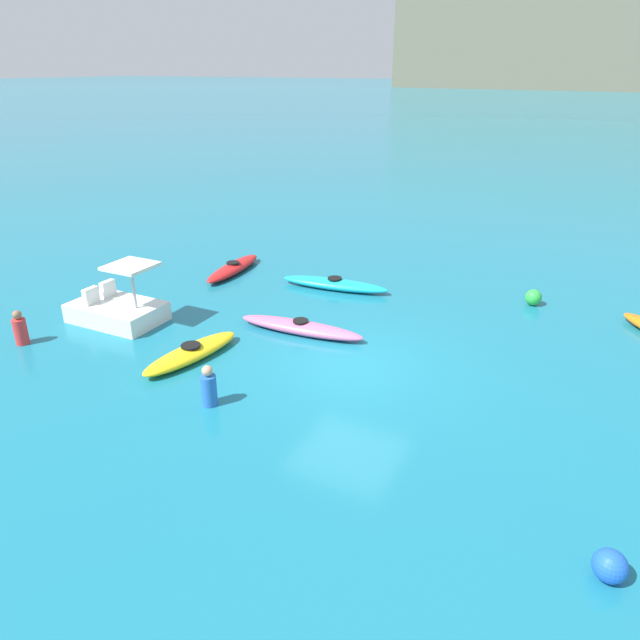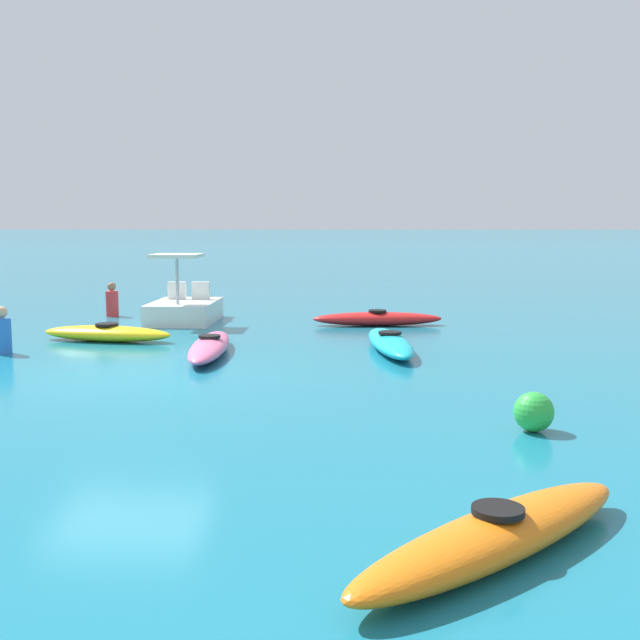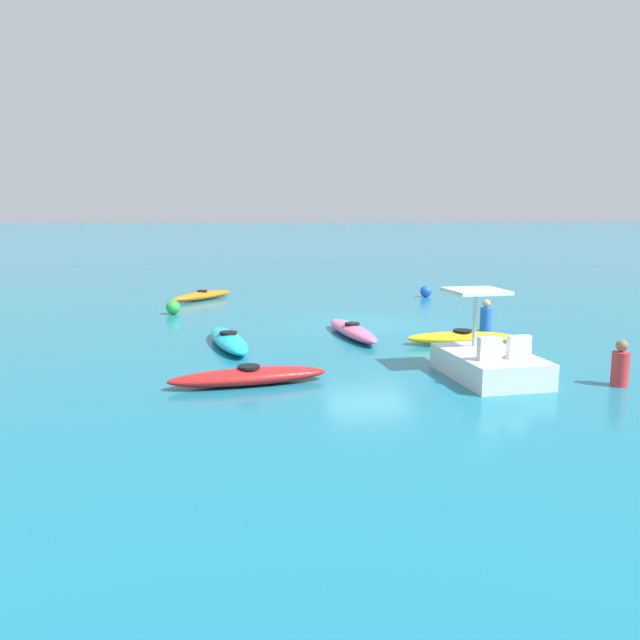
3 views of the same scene
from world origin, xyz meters
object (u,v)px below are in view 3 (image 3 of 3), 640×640
object	(u,v)px
kayak_orange	(202,296)
person_near_shore	(620,366)
kayak_yellow	(462,338)
kayak_red	(249,376)
kayak_pink	(352,331)
buoy_green	(173,307)
buoy_blue	(426,291)
pedal_boat_white	(489,361)
kayak_cyan	(228,340)
person_by_kayaks	(486,317)

from	to	relation	value
kayak_orange	person_near_shore	world-z (taller)	person_near_shore
kayak_orange	kayak_yellow	distance (m)	11.67
kayak_red	kayak_pink	bearing A→B (deg)	-36.06
buoy_green	kayak_pink	bearing A→B (deg)	-136.17
kayak_red	kayak_yellow	world-z (taller)	same
kayak_pink	buoy_blue	xyz separation A→B (m)	(7.42, -4.92, 0.07)
kayak_red	buoy_green	size ratio (longest dim) A/B	6.66
kayak_orange	kayak_red	xyz separation A→B (m)	(-12.65, -0.61, 0.00)
kayak_orange	pedal_boat_white	xyz separation A→B (m)	(-13.07, -5.29, 0.17)
kayak_yellow	kayak_cyan	world-z (taller)	same
kayak_orange	person_near_shore	size ratio (longest dim) A/B	2.92
kayak_orange	kayak_cyan	world-z (taller)	same
kayak_orange	kayak_red	world-z (taller)	same
kayak_red	buoy_blue	size ratio (longest dim) A/B	6.74
kayak_pink	buoy_green	world-z (taller)	buoy_green
kayak_yellow	person_near_shore	bearing A→B (deg)	-163.29
kayak_yellow	buoy_blue	bearing A→B (deg)	-15.60
person_near_shore	person_by_kayaks	distance (m)	5.81
kayak_pink	pedal_boat_white	size ratio (longest dim) A/B	1.38
kayak_yellow	pedal_boat_white	distance (m)	3.28
kayak_orange	kayak_cyan	bearing A→B (deg)	-177.16
kayak_pink	person_by_kayaks	world-z (taller)	person_by_kayaks
kayak_red	buoy_green	bearing A→B (deg)	9.90
buoy_green	person_by_kayaks	distance (m)	9.87
pedal_boat_white	person_near_shore	xyz separation A→B (m)	(-1.05, -2.13, 0.05)
kayak_red	buoy_blue	xyz separation A→B (m)	(11.71, -8.05, 0.07)
kayak_pink	person_by_kayaks	bearing A→B (deg)	-89.39
person_near_shore	buoy_green	bearing A→B (deg)	38.18
kayak_yellow	pedal_boat_white	size ratio (longest dim) A/B	1.15
kayak_yellow	person_near_shore	size ratio (longest dim) A/B	3.22
buoy_blue	buoy_green	bearing A→B (deg)	104.44
kayak_orange	person_by_kayaks	world-z (taller)	person_by_kayaks
kayak_red	buoy_blue	distance (m)	14.21
kayak_cyan	person_by_kayaks	bearing A→B (deg)	-84.44
kayak_yellow	person_by_kayaks	world-z (taller)	person_by_kayaks
kayak_orange	person_near_shore	distance (m)	15.96
buoy_blue	pedal_boat_white	bearing A→B (deg)	164.48
kayak_orange	kayak_red	distance (m)	12.66
kayak_orange	person_by_kayaks	bearing A→B (deg)	-137.70
kayak_orange	kayak_pink	world-z (taller)	same
kayak_pink	kayak_red	bearing A→B (deg)	143.94
kayak_pink	kayak_cyan	world-z (taller)	same
kayak_yellow	buoy_green	size ratio (longest dim) A/B	6.13
kayak_cyan	kayak_yellow	bearing A→B (deg)	-99.01
pedal_boat_white	person_by_kayaks	world-z (taller)	pedal_boat_white
kayak_pink	kayak_red	world-z (taller)	same
buoy_green	person_by_kayaks	xyz separation A→B (m)	(-4.89, -8.57, 0.16)
kayak_orange	kayak_pink	xyz separation A→B (m)	(-8.36, -3.74, -0.00)
pedal_boat_white	person_near_shore	world-z (taller)	pedal_boat_white
kayak_pink	person_near_shore	xyz separation A→B (m)	(-5.77, -3.68, 0.22)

